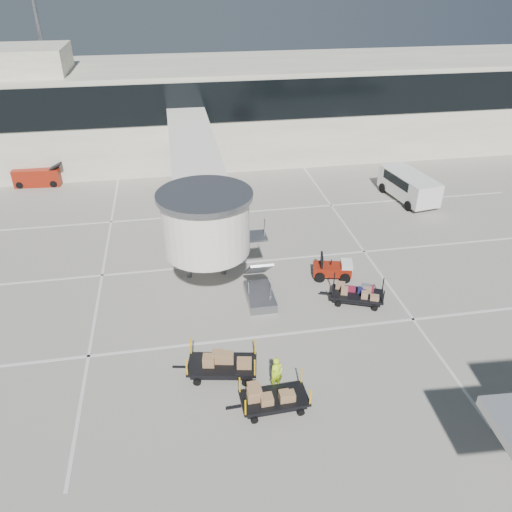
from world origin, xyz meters
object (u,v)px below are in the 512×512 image
object	(u,v)px
suitcase_cart	(359,295)
box_cart_near	(273,399)
minivan	(408,184)
ground_worker	(277,374)
belt_loader	(38,176)
box_cart_far	(222,366)
baggage_tug	(333,269)

from	to	relation	value
suitcase_cart	box_cart_near	size ratio (longest dim) A/B	0.99
minivan	ground_worker	bearing A→B (deg)	-137.11
suitcase_cart	minivan	distance (m)	14.83
box_cart_near	belt_loader	bearing A→B (deg)	115.70
box_cart_far	minivan	distance (m)	23.03
box_cart_near	belt_loader	distance (m)	29.98
box_cart_far	belt_loader	xyz separation A→B (m)	(-12.19, 24.26, 0.19)
baggage_tug	belt_loader	xyz separation A→B (m)	(-19.39, 17.43, 0.19)
suitcase_cart	box_cart_far	size ratio (longest dim) A/B	0.89
box_cart_far	box_cart_near	bearing A→B (deg)	-40.07
box_cart_far	suitcase_cart	bearing A→B (deg)	38.99
suitcase_cart	box_cart_near	xyz separation A→B (m)	(-5.96, -6.44, 0.06)
minivan	box_cart_near	bearing A→B (deg)	-136.16
box_cart_near	ground_worker	bearing A→B (deg)	69.26
box_cart_near	box_cart_far	xyz separation A→B (m)	(-1.83, 2.24, -0.01)
baggage_tug	suitcase_cart	world-z (taller)	baggage_tug
suitcase_cart	box_cart_near	world-z (taller)	box_cart_near
box_cart_far	ground_worker	distance (m)	2.50
suitcase_cart	ground_worker	size ratio (longest dim) A/B	2.11
suitcase_cart	ground_worker	bearing A→B (deg)	-114.96
suitcase_cart	belt_loader	xyz separation A→B (m)	(-19.98, 20.06, 0.24)
baggage_tug	box_cart_far	bearing A→B (deg)	-123.12
suitcase_cart	box_cart_near	distance (m)	8.77
box_cart_near	suitcase_cart	bearing A→B (deg)	45.06
minivan	belt_loader	world-z (taller)	minivan
ground_worker	minivan	xyz separation A→B (m)	(13.87, 17.62, 0.41)
suitcase_cart	minivan	size ratio (longest dim) A/B	0.60
box_cart_far	ground_worker	xyz separation A→B (m)	(2.20, -1.14, 0.27)
box_cart_far	minivan	bearing A→B (deg)	56.37
ground_worker	minivan	size ratio (longest dim) A/B	0.28
suitcase_cart	minivan	world-z (taller)	minivan
box_cart_near	box_cart_far	world-z (taller)	box_cart_far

